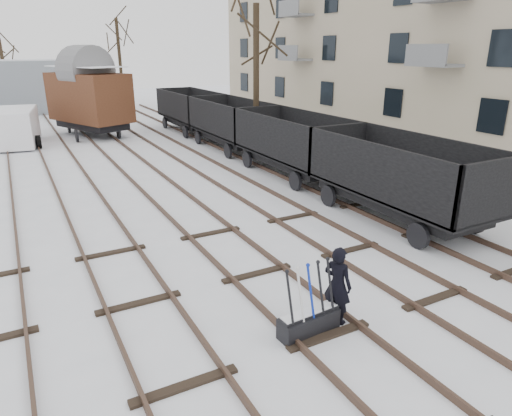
# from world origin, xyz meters

# --- Properties ---
(ground) EXTENTS (120.00, 120.00, 0.00)m
(ground) POSITION_xyz_m (0.00, 0.00, 0.00)
(ground) COLOR white
(ground) RESTS_ON ground
(tracks) EXTENTS (13.90, 52.00, 0.16)m
(tracks) POSITION_xyz_m (-0.00, 13.67, 0.07)
(tracks) COLOR black
(tracks) RESTS_ON ground
(apartment_block) EXTENTS (10.12, 45.00, 16.10)m
(apartment_block) POSITION_xyz_m (19.95, 14.00, 8.05)
(apartment_block) COLOR #C2AF95
(apartment_block) RESTS_ON ground
(shed_right) EXTENTS (7.00, 6.00, 4.50)m
(shed_right) POSITION_xyz_m (-4.00, 40.00, 2.25)
(shed_right) COLOR #98A1AB
(shed_right) RESTS_ON ground
(ground_frame) EXTENTS (1.33, 0.51, 1.49)m
(ground_frame) POSITION_xyz_m (-0.28, 0.30, 0.28)
(ground_frame) COLOR black
(ground_frame) RESTS_ON ground
(worker) EXTENTS (0.62, 0.73, 1.69)m
(worker) POSITION_xyz_m (0.47, 0.40, 0.84)
(worker) COLOR black
(worker) RESTS_ON ground
(freight_wagon_a) EXTENTS (2.64, 6.59, 2.69)m
(freight_wagon_a) POSITION_xyz_m (6.00, 4.35, 1.03)
(freight_wagon_a) COLOR black
(freight_wagon_a) RESTS_ON ground
(freight_wagon_b) EXTENTS (2.64, 6.59, 2.69)m
(freight_wagon_b) POSITION_xyz_m (6.00, 10.75, 1.03)
(freight_wagon_b) COLOR black
(freight_wagon_b) RESTS_ON ground
(freight_wagon_c) EXTENTS (2.64, 6.59, 2.69)m
(freight_wagon_c) POSITION_xyz_m (6.00, 17.15, 1.03)
(freight_wagon_c) COLOR black
(freight_wagon_c) RESTS_ON ground
(freight_wagon_d) EXTENTS (2.64, 6.59, 2.69)m
(freight_wagon_d) POSITION_xyz_m (6.00, 23.55, 1.03)
(freight_wagon_d) COLOR black
(freight_wagon_d) RESTS_ON ground
(box_van_wagon) EXTENTS (5.00, 6.41, 4.35)m
(box_van_wagon) POSITION_xyz_m (-0.22, 25.10, 2.53)
(box_van_wagon) COLOR black
(box_van_wagon) RESTS_ON ground
(panel_van) EXTENTS (2.73, 4.99, 2.09)m
(panel_van) POSITION_xyz_m (-4.61, 23.88, 1.09)
(panel_van) COLOR white
(panel_van) RESTS_ON ground
(tree_near) EXTENTS (0.30, 0.30, 7.40)m
(tree_near) POSITION_xyz_m (6.11, 14.40, 3.70)
(tree_near) COLOR black
(tree_near) RESTS_ON ground
(tree_far_left) EXTENTS (0.30, 0.30, 6.20)m
(tree_far_left) POSITION_xyz_m (-4.65, 39.60, 3.10)
(tree_far_left) COLOR black
(tree_far_left) RESTS_ON ground
(tree_far_right) EXTENTS (0.30, 0.30, 7.97)m
(tree_far_right) POSITION_xyz_m (4.97, 38.97, 3.99)
(tree_far_right) COLOR black
(tree_far_right) RESTS_ON ground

